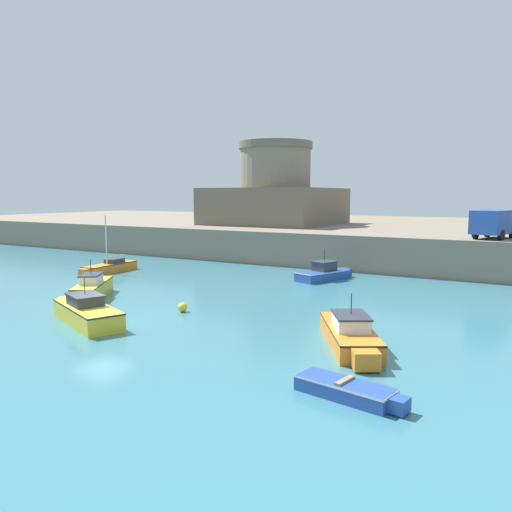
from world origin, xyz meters
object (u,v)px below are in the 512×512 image
Objects in this scene: motorboat_orange_2 at (350,334)px; fortress at (275,196)px; motorboat_yellow_5 at (92,289)px; motorboat_yellow_4 at (86,312)px; motorboat_blue_3 at (324,273)px; sailboat_orange_1 at (110,267)px; truck_on_quay at (493,223)px; mooring_buoy at (183,307)px; dinghy_blue_0 at (348,390)px.

motorboat_orange_2 is 38.11m from fortress.
motorboat_yellow_4 is at bearing -44.41° from motorboat_yellow_5.
sailboat_orange_1 is at bearing -161.46° from motorboat_blue_3.
fortress is at bearing 102.23° from motorboat_yellow_4.
sailboat_orange_1 is at bearing -155.05° from truck_on_quay.
motorboat_yellow_4 is 0.47× the size of fortress.
motorboat_orange_2 is 23.08m from truck_on_quay.
truck_on_quay is (3.48, 22.50, 3.76)m from motorboat_orange_2.
truck_on_quay is at bearing 45.23° from motorboat_yellow_5.
sailboat_orange_1 reaches higher than motorboat_yellow_5.
mooring_buoy is (14.15, -8.14, -0.20)m from sailboat_orange_1.
motorboat_yellow_4 reaches higher than dinghy_blue_0.
sailboat_orange_1 is 11.41× the size of mooring_buoy.
fortress reaches higher than motorboat_yellow_5.
sailboat_orange_1 is at bearing 130.63° from motorboat_yellow_5.
motorboat_blue_3 is 13.69m from truck_on_quay.
dinghy_blue_0 is at bearing -65.72° from motorboat_blue_3.
motorboat_yellow_4 is (-5.45, -18.14, 0.07)m from motorboat_blue_3.
motorboat_blue_3 is 16.96m from motorboat_yellow_5.
motorboat_yellow_5 reaches higher than motorboat_orange_2.
fortress is (-10.22, 30.24, 6.09)m from mooring_buoy.
truck_on_quay reaches higher than mooring_buoy.
motorboat_yellow_5 is 7.22m from mooring_buoy.
motorboat_yellow_4 is at bearing -77.77° from fortress.
truck_on_quay is (23.90, -9.15, -2.05)m from fortress.
motorboat_orange_2 is at bearing 108.64° from dinghy_blue_0.
sailboat_orange_1 is 26.15m from motorboat_orange_2.
motorboat_blue_3 is at bearing 18.54° from sailboat_orange_1.
fortress reaches higher than mooring_buoy.
fortress is at bearing 79.91° from sailboat_orange_1.
truck_on_quay is (27.83, 12.95, 3.84)m from sailboat_orange_1.
motorboat_yellow_4 is 12.22× the size of mooring_buoy.
motorboat_blue_3 is at bearing 114.28° from dinghy_blue_0.
dinghy_blue_0 is at bearing -9.25° from motorboat_yellow_4.
fortress reaches higher than motorboat_yellow_4.
motorboat_yellow_5 is (-17.39, 1.45, 0.08)m from motorboat_orange_2.
mooring_buoy is 0.04× the size of fortress.
motorboat_yellow_4 is (11.42, -12.48, 0.12)m from sailboat_orange_1.
sailboat_orange_1 is 0.44× the size of fortress.
motorboat_yellow_5 is at bearing -84.29° from fortress.
motorboat_blue_3 reaches higher than motorboat_orange_2.
truck_on_quay reaches higher than motorboat_blue_3.
fortress is at bearing 120.99° from dinghy_blue_0.
motorboat_yellow_5 is 29.87m from truck_on_quay.
sailboat_orange_1 reaches higher than motorboat_blue_3.
motorboat_yellow_5 is 30.88m from fortress.
motorboat_blue_3 is (-9.26, 20.54, 0.22)m from dinghy_blue_0.
motorboat_yellow_4 is 1.17× the size of motorboat_yellow_5.
dinghy_blue_0 is at bearing -29.65° from sailboat_orange_1.
dinghy_blue_0 is 0.62× the size of motorboat_orange_2.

